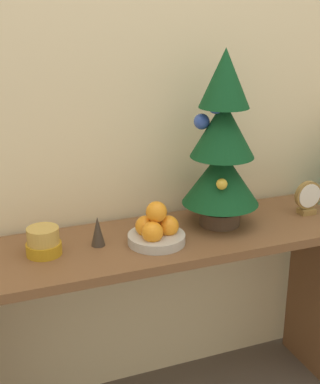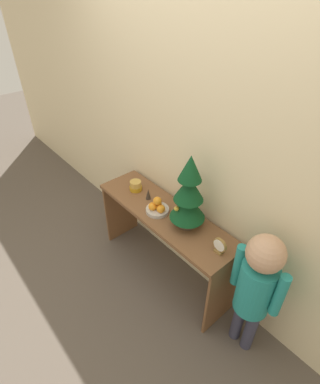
{
  "view_description": "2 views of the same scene",
  "coord_description": "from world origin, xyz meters",
  "px_view_note": "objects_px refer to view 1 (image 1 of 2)",
  "views": [
    {
      "loc": [
        -0.59,
        -1.28,
        1.41
      ],
      "look_at": [
        -0.02,
        0.16,
        0.85
      ],
      "focal_mm": 50.0,
      "sensor_mm": 36.0,
      "label": 1
    },
    {
      "loc": [
        1.34,
        -1.01,
        2.2
      ],
      "look_at": [
        -0.02,
        0.16,
        0.89
      ],
      "focal_mm": 28.0,
      "sensor_mm": 36.0,
      "label": 2
    }
  ],
  "objects_px": {
    "mini_tree": "(222,145)",
    "figurine": "(98,231)",
    "desk_clock": "(308,198)",
    "fruit_bowl": "(156,231)",
    "singing_bowl": "(43,242)"
  },
  "relations": [
    {
      "from": "mini_tree",
      "to": "singing_bowl",
      "type": "height_order",
      "value": "mini_tree"
    },
    {
      "from": "mini_tree",
      "to": "figurine",
      "type": "relative_size",
      "value": 6.16
    },
    {
      "from": "desk_clock",
      "to": "figurine",
      "type": "distance_m",
      "value": 0.77
    },
    {
      "from": "mini_tree",
      "to": "desk_clock",
      "type": "relative_size",
      "value": 4.8
    },
    {
      "from": "mini_tree",
      "to": "singing_bowl",
      "type": "bearing_deg",
      "value": -178.17
    },
    {
      "from": "mini_tree",
      "to": "desk_clock",
      "type": "xyz_separation_m",
      "value": [
        0.34,
        -0.03,
        -0.22
      ]
    },
    {
      "from": "fruit_bowl",
      "to": "figurine",
      "type": "bearing_deg",
      "value": 163.72
    },
    {
      "from": "singing_bowl",
      "to": "desk_clock",
      "type": "height_order",
      "value": "desk_clock"
    },
    {
      "from": "figurine",
      "to": "singing_bowl",
      "type": "bearing_deg",
      "value": -179.15
    },
    {
      "from": "desk_clock",
      "to": "fruit_bowl",
      "type": "bearing_deg",
      "value": -176.55
    },
    {
      "from": "fruit_bowl",
      "to": "desk_clock",
      "type": "xyz_separation_m",
      "value": [
        0.59,
        0.04,
        0.02
      ]
    },
    {
      "from": "mini_tree",
      "to": "figurine",
      "type": "xyz_separation_m",
      "value": [
        -0.43,
        -0.02,
        -0.23
      ]
    },
    {
      "from": "singing_bowl",
      "to": "figurine",
      "type": "bearing_deg",
      "value": 0.85
    },
    {
      "from": "figurine",
      "to": "fruit_bowl",
      "type": "bearing_deg",
      "value": -16.28
    },
    {
      "from": "singing_bowl",
      "to": "figurine",
      "type": "relative_size",
      "value": 1.13
    }
  ]
}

